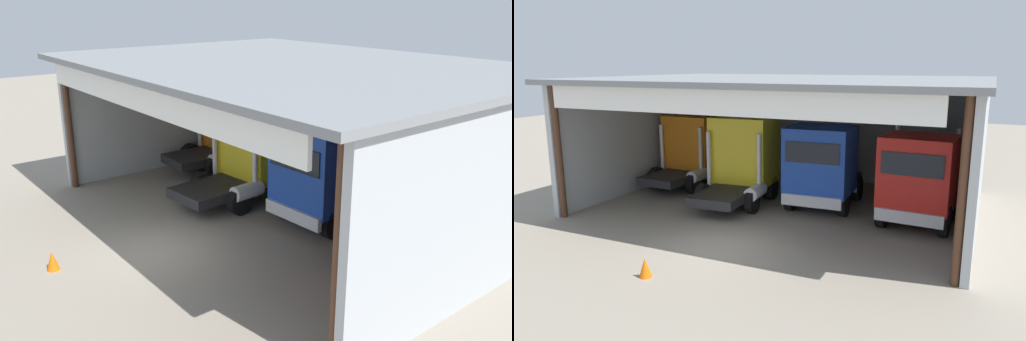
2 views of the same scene
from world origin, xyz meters
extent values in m
plane|color=gray|center=(0.00, 0.00, 0.00)|extent=(80.00, 80.00, 0.00)
cube|color=#ADB2B7|center=(0.00, 10.82, 2.55)|extent=(14.81, 0.24, 5.11)
cube|color=#ADB2B7|center=(-7.40, 5.41, 2.55)|extent=(0.24, 10.82, 5.11)
cube|color=#ADB2B7|center=(7.40, 5.41, 2.55)|extent=(0.24, 10.82, 5.11)
cube|color=gray|center=(0.00, 5.14, 5.21)|extent=(15.41, 11.37, 0.20)
cylinder|color=#4C2D1E|center=(-7.15, 0.15, 2.55)|extent=(0.24, 0.24, 5.11)
cylinder|color=#4C2D1E|center=(7.15, 0.15, 2.55)|extent=(0.24, 0.24, 5.11)
cube|color=white|center=(0.00, -0.22, 4.76)|extent=(13.33, 0.12, 0.90)
cube|color=orange|center=(-5.51, 7.00, 2.09)|extent=(2.55, 2.20, 2.64)
cube|color=black|center=(-5.49, 8.08, 2.55)|extent=(2.12, 0.12, 0.79)
cube|color=silver|center=(-5.48, 8.11, 0.66)|extent=(2.37, 0.22, 0.44)
cube|color=#232326|center=(-5.56, 5.26, 0.69)|extent=(1.95, 3.20, 0.36)
cylinder|color=silver|center=(-6.67, 5.81, 1.76)|extent=(0.18, 0.18, 2.49)
cylinder|color=silver|center=(-4.43, 5.75, 1.76)|extent=(0.18, 0.18, 2.49)
cylinder|color=silver|center=(-4.43, 5.53, 0.81)|extent=(0.59, 1.21, 0.56)
cylinder|color=black|center=(-6.60, 7.45, 0.51)|extent=(0.33, 1.04, 1.03)
cylinder|color=black|center=(-4.41, 7.39, 0.51)|extent=(0.33, 1.04, 1.03)
cylinder|color=black|center=(-6.66, 5.29, 0.51)|extent=(0.33, 1.04, 1.03)
cylinder|color=black|center=(-4.47, 5.24, 0.51)|extent=(0.33, 1.04, 1.03)
cube|color=yellow|center=(-1.97, 5.44, 2.20)|extent=(2.67, 2.30, 2.88)
cube|color=black|center=(-2.05, 6.52, 2.70)|extent=(2.14, 0.22, 0.87)
cube|color=silver|center=(-2.05, 6.55, 0.66)|extent=(2.40, 0.34, 0.44)
cube|color=#232326|center=(-1.82, 3.57, 0.69)|extent=(2.15, 3.55, 0.36)
cylinder|color=silver|center=(-3.00, 4.16, 1.80)|extent=(0.18, 0.18, 2.59)
cylinder|color=silver|center=(-0.75, 4.33, 1.80)|extent=(0.18, 0.18, 2.59)
cylinder|color=silver|center=(-0.72, 3.96, 0.81)|extent=(0.65, 1.24, 0.56)
cylinder|color=black|center=(-3.11, 5.78, 0.51)|extent=(0.38, 1.03, 1.01)
cylinder|color=black|center=(-0.89, 5.95, 0.51)|extent=(0.38, 1.03, 1.01)
cylinder|color=black|center=(-2.93, 3.49, 0.51)|extent=(0.38, 1.03, 1.01)
cylinder|color=black|center=(-0.72, 3.66, 0.51)|extent=(0.38, 1.03, 1.01)
cube|color=#1E47B7|center=(1.59, 5.22, 2.10)|extent=(2.61, 2.48, 2.65)
cube|color=black|center=(1.64, 4.01, 2.56)|extent=(2.14, 0.15, 0.79)
cube|color=silver|center=(1.64, 3.98, 0.68)|extent=(2.39, 0.26, 0.44)
cube|color=#232326|center=(1.51, 7.19, 0.71)|extent=(2.04, 3.67, 0.36)
cylinder|color=silver|center=(2.66, 6.60, 1.85)|extent=(0.18, 0.18, 2.64)
cylinder|color=silver|center=(0.40, 6.51, 1.85)|extent=(0.18, 0.18, 2.64)
cylinder|color=silver|center=(0.39, 6.85, 0.83)|extent=(0.61, 1.22, 0.56)
cylinder|color=black|center=(2.71, 4.79, 0.53)|extent=(0.34, 1.07, 1.06)
cylinder|color=black|center=(0.50, 4.70, 0.53)|extent=(0.34, 1.07, 1.06)
cylinder|color=black|center=(2.61, 7.24, 0.53)|extent=(0.34, 1.07, 1.06)
cylinder|color=black|center=(0.40, 7.15, 0.53)|extent=(0.34, 1.07, 1.06)
cube|color=red|center=(5.46, 4.50, 2.10)|extent=(2.61, 2.32, 2.58)
cube|color=black|center=(5.38, 3.41, 2.55)|extent=(2.09, 0.21, 0.77)
cube|color=silver|center=(5.38, 3.38, 0.71)|extent=(2.35, 0.32, 0.44)
cube|color=#232326|center=(5.58, 6.20, 0.74)|extent=(2.06, 3.21, 0.36)
cylinder|color=silver|center=(6.65, 5.65, 2.07)|extent=(0.18, 0.18, 3.02)
cylinder|color=silver|center=(4.44, 5.81, 2.07)|extent=(0.18, 0.18, 3.02)
cylinder|color=silver|center=(4.45, 5.98, 0.86)|extent=(0.64, 1.24, 0.56)
cylinder|color=black|center=(6.51, 4.00, 0.56)|extent=(0.38, 1.13, 1.11)
cylinder|color=black|center=(4.35, 4.15, 0.56)|extent=(0.38, 1.13, 1.11)
cylinder|color=black|center=(6.66, 6.12, 0.56)|extent=(0.38, 1.13, 1.11)
cylinder|color=black|center=(4.50, 6.27, 0.56)|extent=(0.38, 1.13, 1.11)
cylinder|color=#B21E19|center=(3.48, 9.48, 0.44)|extent=(0.58, 0.58, 0.88)
cube|color=black|center=(3.58, 9.00, 0.50)|extent=(0.90, 0.60, 1.00)
cone|color=orange|center=(-0.77, -2.92, 0.28)|extent=(0.36, 0.36, 0.56)
camera|label=1|loc=(13.50, -6.89, 7.45)|focal=37.94mm
camera|label=2|loc=(7.67, -12.94, 5.85)|focal=34.00mm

